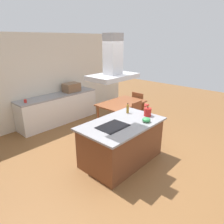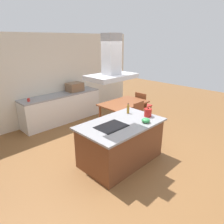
{
  "view_description": "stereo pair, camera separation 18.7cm",
  "coord_description": "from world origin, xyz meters",
  "px_view_note": "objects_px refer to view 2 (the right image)",
  "views": [
    {
      "loc": [
        -2.99,
        -2.46,
        2.54
      ],
      "look_at": [
        0.13,
        0.4,
        1.0
      ],
      "focal_mm": 32.49,
      "sensor_mm": 36.0,
      "label": 1
    },
    {
      "loc": [
        -2.86,
        -2.6,
        2.54
      ],
      "look_at": [
        0.13,
        0.4,
        1.0
      ],
      "focal_mm": 32.49,
      "sensor_mm": 36.0,
      "label": 2
    }
  ],
  "objects_px": {
    "coffee_mug_red": "(28,100)",
    "cooktop": "(112,126)",
    "dining_table": "(124,105)",
    "mixing_bowl": "(146,120)",
    "range_hood": "(111,65)",
    "tea_kettle": "(148,113)",
    "countertop_microwave": "(75,87)",
    "olive_oil_bottle": "(128,109)",
    "chair_facing_island": "(141,116)",
    "chair_at_right_end": "(142,104)"
  },
  "relations": [
    {
      "from": "coffee_mug_red",
      "to": "cooktop",
      "type": "bearing_deg",
      "value": -81.43
    },
    {
      "from": "dining_table",
      "to": "coffee_mug_red",
      "type": "bearing_deg",
      "value": 143.14
    },
    {
      "from": "mixing_bowl",
      "to": "range_hood",
      "type": "xyz_separation_m",
      "value": [
        -0.65,
        0.35,
        1.15
      ]
    },
    {
      "from": "tea_kettle",
      "to": "mixing_bowl",
      "type": "relative_size",
      "value": 1.22
    },
    {
      "from": "mixing_bowl",
      "to": "countertop_microwave",
      "type": "bearing_deg",
      "value": 81.03
    },
    {
      "from": "cooktop",
      "to": "mixing_bowl",
      "type": "bearing_deg",
      "value": -28.22
    },
    {
      "from": "countertop_microwave",
      "to": "range_hood",
      "type": "distance_m",
      "value": 3.28
    },
    {
      "from": "dining_table",
      "to": "range_hood",
      "type": "relative_size",
      "value": 1.56
    },
    {
      "from": "olive_oil_bottle",
      "to": "chair_facing_island",
      "type": "xyz_separation_m",
      "value": [
        0.91,
        0.28,
        -0.49
      ]
    },
    {
      "from": "coffee_mug_red",
      "to": "olive_oil_bottle",
      "type": "bearing_deg",
      "value": -64.13
    },
    {
      "from": "olive_oil_bottle",
      "to": "chair_facing_island",
      "type": "distance_m",
      "value": 1.07
    },
    {
      "from": "tea_kettle",
      "to": "range_hood",
      "type": "height_order",
      "value": "range_hood"
    },
    {
      "from": "mixing_bowl",
      "to": "chair_facing_island",
      "type": "xyz_separation_m",
      "value": [
        1.07,
        0.9,
        -0.44
      ]
    },
    {
      "from": "tea_kettle",
      "to": "mixing_bowl",
      "type": "distance_m",
      "value": 0.37
    },
    {
      "from": "chair_at_right_end",
      "to": "chair_facing_island",
      "type": "xyz_separation_m",
      "value": [
        -0.92,
        -0.67,
        0.0
      ]
    },
    {
      "from": "tea_kettle",
      "to": "range_hood",
      "type": "relative_size",
      "value": 0.24
    },
    {
      "from": "countertop_microwave",
      "to": "coffee_mug_red",
      "type": "distance_m",
      "value": 1.59
    },
    {
      "from": "cooktop",
      "to": "countertop_microwave",
      "type": "height_order",
      "value": "countertop_microwave"
    },
    {
      "from": "countertop_microwave",
      "to": "dining_table",
      "type": "height_order",
      "value": "countertop_microwave"
    },
    {
      "from": "tea_kettle",
      "to": "olive_oil_bottle",
      "type": "height_order",
      "value": "olive_oil_bottle"
    },
    {
      "from": "dining_table",
      "to": "range_hood",
      "type": "xyz_separation_m",
      "value": [
        -1.72,
        -1.22,
        1.43
      ]
    },
    {
      "from": "tea_kettle",
      "to": "coffee_mug_red",
      "type": "bearing_deg",
      "value": 115.07
    },
    {
      "from": "chair_at_right_end",
      "to": "range_hood",
      "type": "distance_m",
      "value": 3.31
    },
    {
      "from": "dining_table",
      "to": "chair_facing_island",
      "type": "distance_m",
      "value": 0.68
    },
    {
      "from": "range_hood",
      "to": "countertop_microwave",
      "type": "bearing_deg",
      "value": 68.03
    },
    {
      "from": "dining_table",
      "to": "chair_at_right_end",
      "type": "xyz_separation_m",
      "value": [
        0.92,
        0.0,
        -0.16
      ]
    },
    {
      "from": "dining_table",
      "to": "range_hood",
      "type": "distance_m",
      "value": 2.55
    },
    {
      "from": "chair_at_right_end",
      "to": "chair_facing_island",
      "type": "bearing_deg",
      "value": -143.99
    },
    {
      "from": "mixing_bowl",
      "to": "countertop_microwave",
      "type": "relative_size",
      "value": 0.35
    },
    {
      "from": "mixing_bowl",
      "to": "dining_table",
      "type": "xyz_separation_m",
      "value": [
        1.07,
        1.57,
        -0.28
      ]
    },
    {
      "from": "tea_kettle",
      "to": "mixing_bowl",
      "type": "height_order",
      "value": "tea_kettle"
    },
    {
      "from": "countertop_microwave",
      "to": "chair_at_right_end",
      "type": "distance_m",
      "value": 2.28
    },
    {
      "from": "range_hood",
      "to": "coffee_mug_red",
      "type": "bearing_deg",
      "value": 98.57
    },
    {
      "from": "coffee_mug_red",
      "to": "chair_at_right_end",
      "type": "bearing_deg",
      "value": -27.71
    },
    {
      "from": "cooktop",
      "to": "dining_table",
      "type": "xyz_separation_m",
      "value": [
        1.72,
        1.22,
        -0.24
      ]
    },
    {
      "from": "cooktop",
      "to": "coffee_mug_red",
      "type": "bearing_deg",
      "value": 98.57
    },
    {
      "from": "olive_oil_bottle",
      "to": "mixing_bowl",
      "type": "relative_size",
      "value": 1.36
    },
    {
      "from": "chair_at_right_end",
      "to": "range_hood",
      "type": "bearing_deg",
      "value": -155.19
    },
    {
      "from": "olive_oil_bottle",
      "to": "chair_at_right_end",
      "type": "distance_m",
      "value": 2.11
    },
    {
      "from": "cooktop",
      "to": "dining_table",
      "type": "distance_m",
      "value": 2.12
    },
    {
      "from": "cooktop",
      "to": "mixing_bowl",
      "type": "xyz_separation_m",
      "value": [
        0.65,
        -0.35,
        0.04
      ]
    },
    {
      "from": "olive_oil_bottle",
      "to": "range_hood",
      "type": "xyz_separation_m",
      "value": [
        -0.81,
        -0.27,
        1.1
      ]
    },
    {
      "from": "coffee_mug_red",
      "to": "range_hood",
      "type": "bearing_deg",
      "value": -81.43
    },
    {
      "from": "chair_at_right_end",
      "to": "chair_facing_island",
      "type": "relative_size",
      "value": 1.0
    },
    {
      "from": "countertop_microwave",
      "to": "range_hood",
      "type": "bearing_deg",
      "value": -111.97
    },
    {
      "from": "tea_kettle",
      "to": "olive_oil_bottle",
      "type": "distance_m",
      "value": 0.47
    },
    {
      "from": "tea_kettle",
      "to": "dining_table",
      "type": "height_order",
      "value": "tea_kettle"
    },
    {
      "from": "olive_oil_bottle",
      "to": "chair_at_right_end",
      "type": "relative_size",
      "value": 0.27
    },
    {
      "from": "cooktop",
      "to": "chair_at_right_end",
      "type": "height_order",
      "value": "cooktop"
    },
    {
      "from": "cooktop",
      "to": "countertop_microwave",
      "type": "relative_size",
      "value": 1.2
    }
  ]
}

